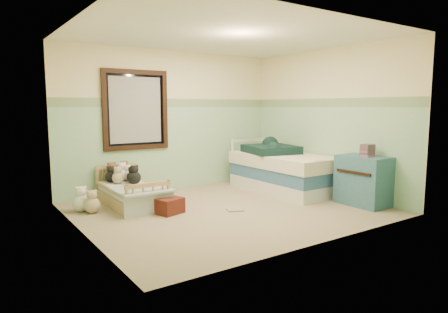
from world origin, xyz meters
TOP-DOWN VIEW (x-y plane):
  - floor at (0.00, 0.00)m, footprint 4.20×3.60m
  - ceiling at (0.00, 0.00)m, footprint 4.20×3.60m
  - wall_back at (0.00, 1.80)m, footprint 4.20×0.04m
  - wall_front at (0.00, -1.80)m, footprint 4.20×0.04m
  - wall_left at (-2.10, 0.00)m, footprint 0.04×3.60m
  - wall_right at (2.10, 0.00)m, footprint 0.04×3.60m
  - wainscot_mint at (0.00, 1.79)m, footprint 4.20×0.01m
  - border_strip at (0.00, 1.79)m, footprint 4.20×0.01m
  - window_frame at (-0.70, 1.76)m, footprint 1.16×0.06m
  - window_blinds at (-0.70, 1.77)m, footprint 0.92×0.01m
  - toddler_bed_frame at (-1.10, 1.05)m, footprint 0.69×1.38m
  - toddler_mattress at (-1.10, 1.05)m, footprint 0.63×1.32m
  - patchwork_quilt at (-1.10, 0.62)m, footprint 0.75×0.69m
  - plush_bed_brown at (-1.25, 1.55)m, footprint 0.19×0.19m
  - plush_bed_white at (-1.05, 1.55)m, footprint 0.20×0.20m
  - plush_bed_tan at (-1.20, 1.33)m, footprint 0.19×0.19m
  - plush_bed_dark at (-0.97, 1.33)m, footprint 0.17×0.17m
  - plush_floor_cream at (-1.85, 1.08)m, footprint 0.25×0.25m
  - plush_floor_tan at (-1.74, 0.90)m, footprint 0.23×0.23m
  - twin_bed_frame at (1.55, 0.49)m, footprint 0.98×1.95m
  - twin_boxspring at (1.55, 0.49)m, footprint 0.98×1.95m
  - twin_mattress at (1.55, 0.49)m, footprint 1.01×1.99m
  - teal_blanket at (1.50, 0.79)m, footprint 0.99×1.03m
  - dresser at (1.85, -0.97)m, footprint 0.48×0.76m
  - book_stack at (1.85, -1.02)m, footprint 0.19×0.15m
  - red_pillow at (-0.84, 0.28)m, footprint 0.43×0.40m
  - floor_book at (0.02, -0.14)m, footprint 0.28×0.25m
  - extra_plush_0 at (-1.26, 1.51)m, footprint 0.18×0.18m
  - extra_plush_1 at (-1.01, 1.59)m, footprint 0.21×0.21m
  - extra_plush_2 at (-1.22, 1.56)m, footprint 0.22×0.22m
  - extra_plush_3 at (-1.00, 1.15)m, footprint 0.20×0.20m
  - extra_plush_4 at (-0.98, 1.49)m, footprint 0.18×0.18m
  - extra_plush_5 at (-1.16, 1.54)m, footprint 0.15×0.15m

SIDE VIEW (x-z plane):
  - floor at x=0.00m, z-range -0.02..0.00m
  - floor_book at x=0.02m, z-range 0.00..0.02m
  - toddler_bed_frame at x=-1.10m, z-range 0.00..0.18m
  - twin_bed_frame at x=1.55m, z-range 0.00..0.22m
  - red_pillow at x=-0.84m, z-range 0.00..0.22m
  - plush_floor_tan at x=-1.74m, z-range 0.00..0.23m
  - plush_floor_cream at x=-1.85m, z-range 0.00..0.25m
  - toddler_mattress at x=-1.10m, z-range 0.18..0.30m
  - patchwork_quilt at x=-1.10m, z-range 0.30..0.33m
  - twin_boxspring at x=1.55m, z-range 0.22..0.44m
  - extra_plush_5 at x=-1.16m, z-range 0.30..0.45m
  - dresser at x=1.85m, z-range 0.00..0.76m
  - plush_bed_dark at x=-0.97m, z-range 0.30..0.47m
  - extra_plush_4 at x=-0.98m, z-range 0.30..0.48m
  - extra_plush_0 at x=-1.26m, z-range 0.30..0.48m
  - plush_bed_tan at x=-1.20m, z-range 0.30..0.48m
  - plush_bed_brown at x=-1.25m, z-range 0.30..0.48m
  - extra_plush_3 at x=-1.00m, z-range 0.30..0.50m
  - plush_bed_white at x=-1.05m, z-range 0.30..0.50m
  - extra_plush_1 at x=-1.01m, z-range 0.30..0.51m
  - extra_plush_2 at x=-1.22m, z-range 0.30..0.51m
  - twin_mattress at x=1.55m, z-range 0.44..0.66m
  - teal_blanket at x=1.50m, z-range 0.66..0.80m
  - wainscot_mint at x=0.00m, z-range 0.00..1.50m
  - book_stack at x=1.85m, z-range 0.76..0.95m
  - wall_back at x=0.00m, z-range 0.00..2.50m
  - wall_front at x=0.00m, z-range 0.00..2.50m
  - wall_left at x=-2.10m, z-range 0.00..2.50m
  - wall_right at x=2.10m, z-range 0.00..2.50m
  - window_blinds at x=-0.70m, z-range 0.89..2.01m
  - window_frame at x=-0.70m, z-range 0.77..2.13m
  - border_strip at x=0.00m, z-range 1.50..1.65m
  - ceiling at x=0.00m, z-range 2.50..2.52m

